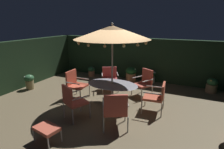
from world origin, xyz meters
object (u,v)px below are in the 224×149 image
Objects in this scene: patio_chair_northeast at (157,95)px; ottoman_footrest at (47,129)px; patio_chair_southwest at (73,100)px; patio_chair_southeast at (110,77)px; patio_umbrella at (112,32)px; potted_plant_front_corner at (29,81)px; patio_chair_east at (144,81)px; patio_chair_south at (75,83)px; potted_plant_left_near at (131,74)px; patio_dining_table at (112,88)px; potted_plant_back_center at (149,76)px; potted_plant_right_near at (91,71)px; patio_chair_north at (115,109)px; potted_plant_right_far at (212,85)px.

ottoman_footrest is at bearing -127.86° from patio_chair_northeast.
patio_chair_southwest is at bearing 93.40° from ottoman_footrest.
patio_umbrella is at bearing -61.11° from patio_chair_southeast.
patio_chair_southeast reaches higher than potted_plant_front_corner.
patio_umbrella is 2.67× the size of patio_chair_east.
ottoman_footrest is at bearing -68.94° from patio_chair_south.
patio_chair_southeast is 1.28× the size of potted_plant_left_near.
patio_chair_south is (-2.92, -0.15, 0.03)m from patio_chair_northeast.
patio_chair_southeast is at bearing 118.89° from patio_dining_table.
patio_chair_south reaches higher than potted_plant_back_center.
patio_dining_table is 3.54× the size of potted_plant_right_near.
patio_chair_southwest reaches higher than potted_plant_front_corner.
patio_chair_north is 1.61m from patio_chair_northeast.
patio_umbrella is 2.60× the size of patio_chair_north.
potted_plant_front_corner is 1.07× the size of potted_plant_right_far.
potted_plant_left_near is at bearing 36.77° from potted_plant_front_corner.
patio_umbrella is at bearing -84.97° from potted_plant_left_near.
ottoman_footrest is 0.89× the size of potted_plant_left_near.
patio_umbrella is 5.47× the size of potted_plant_right_near.
ottoman_footrest is (0.17, -3.73, -0.20)m from patio_chair_southeast.
potted_plant_right_near is at bearing 63.35° from potted_plant_front_corner.
patio_chair_south is 2.82m from potted_plant_right_near.
patio_chair_northeast is 2.92m from potted_plant_back_center.
patio_chair_north is 2.93m from patio_chair_southeast.
patio_chair_east is 1.66m from potted_plant_back_center.
potted_plant_back_center reaches higher than potted_plant_right_far.
potted_plant_right_near is (-1.79, 3.94, -0.34)m from patio_chair_southwest.
patio_chair_southeast is at bearing 118.89° from patio_umbrella.
potted_plant_back_center is (4.31, 2.99, -0.04)m from potted_plant_front_corner.
patio_dining_table is 1.69× the size of patio_chair_north.
ottoman_footrest is 6.31m from potted_plant_right_far.
patio_chair_southeast is 1.59× the size of potted_plant_right_far.
patio_chair_east is 3.44m from potted_plant_right_near.
patio_chair_southwest is 2.12× the size of potted_plant_right_near.
patio_chair_southeast is 2.17m from potted_plant_right_near.
ottoman_footrest is at bearing -36.20° from potted_plant_front_corner.
patio_dining_table is 1.67× the size of patio_chair_southwest.
patio_chair_southeast is at bearing -128.13° from potted_plant_back_center.
ottoman_footrest is (-0.54, -2.45, -0.28)m from patio_dining_table.
potted_plant_front_corner is at bearing -177.64° from patio_chair_northeast.
patio_dining_table is at bearing -125.68° from patio_umbrella.
patio_chair_southwest is 1.63× the size of ottoman_footrest.
patio_umbrella is 4.51× the size of potted_plant_back_center.
ottoman_footrest is 1.04× the size of potted_plant_front_corner.
potted_plant_right_far is (4.58, 2.73, -0.29)m from patio_chair_south.
patio_chair_southwest reaches higher than patio_chair_north.
potted_plant_right_near is at bearing 178.27° from potted_plant_left_near.
patio_chair_south is (-1.47, -0.03, -1.83)m from patio_umbrella.
patio_dining_table is at bearing 118.02° from patio_chair_north.
patio_chair_northeast is 1.48× the size of ottoman_footrest.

